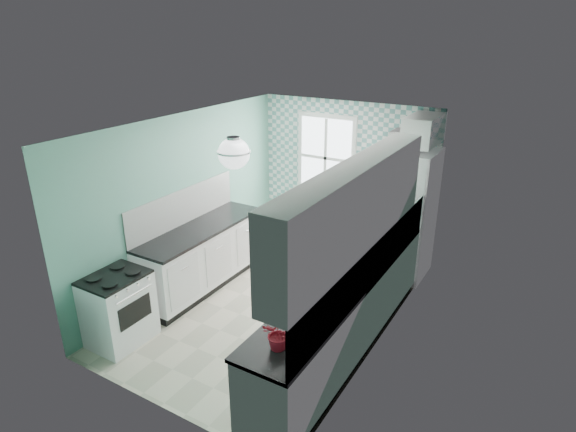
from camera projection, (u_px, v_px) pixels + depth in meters
The scene contains 26 objects.
floor at pixel (276, 306), 6.63m from camera, with size 3.00×4.40×0.02m, color beige.
ceiling at pixel (274, 123), 5.70m from camera, with size 3.00×4.40×0.02m, color white.
wall_back at pixel (346, 178), 7.93m from camera, with size 3.00×0.02×2.50m, color #64A994.
wall_front at pixel (146, 301), 4.40m from camera, with size 3.00×0.02×2.50m, color #64A994.
wall_left at pixel (186, 201), 6.88m from camera, with size 0.02×4.40×2.50m, color #64A994.
wall_right at pixel (387, 247), 5.45m from camera, with size 0.02×4.40×2.50m, color #64A994.
accent_wall at pixel (345, 178), 7.91m from camera, with size 3.00×0.01×2.50m, color #62A2A0.
window at pixel (326, 158), 7.95m from camera, with size 1.04×0.05×1.44m.
backsplash_right at pixel (372, 265), 5.16m from camera, with size 0.02×3.60×0.51m, color white.
backsplash_left at pixel (183, 206), 6.83m from camera, with size 0.02×2.15×0.51m, color white.
upper_cabinets_right at pixel (355, 207), 4.81m from camera, with size 0.33×3.20×0.90m, color white.
upper_cabinet_fridge at pixel (424, 130), 6.64m from camera, with size 0.40×0.74×0.40m, color white.
ceiling_light at pixel (234, 153), 5.13m from camera, with size 0.34×0.34×0.35m.
base_cabinets_right at pixel (345, 317), 5.57m from camera, with size 0.60×3.60×0.90m, color white.
countertop_right at pixel (345, 281), 5.41m from camera, with size 0.63×3.60×0.04m, color black.
base_cabinets_left at pixel (203, 258), 6.97m from camera, with size 0.60×2.15×0.90m, color white.
countertop_left at pixel (201, 228), 6.79m from camera, with size 0.63×2.15×0.04m, color black.
fridge at pixel (402, 213), 7.20m from camera, with size 0.85×0.84×1.95m.
stove at pixel (119, 308), 5.74m from camera, with size 0.58×0.72×0.87m.
sink at pixel (375, 251), 6.09m from camera, with size 0.48×0.40×0.53m.
rug at pixel (300, 288), 7.06m from camera, with size 0.79×1.12×0.02m, color maroon.
dish_towel at pixel (354, 273), 6.49m from camera, with size 0.01×0.22×0.33m, color #62B5B7.
fruit_bowl at pixel (299, 326), 4.51m from camera, with size 0.28×0.28×0.07m, color white.
potted_plant at pixel (279, 334), 4.19m from camera, with size 0.28×0.24×0.31m, color #AA1C1F.
soap_bottle at pixel (390, 232), 6.34m from camera, with size 0.10×0.10×0.22m, color #8FA6B4.
microwave at pixel (409, 140), 6.79m from camera, with size 0.48×0.32×0.26m, color white.
Camera 1 is at (3.05, -4.81, 3.61)m, focal length 30.00 mm.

